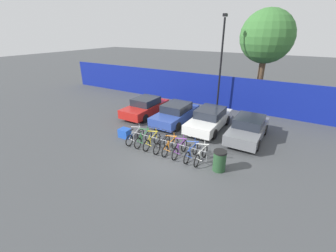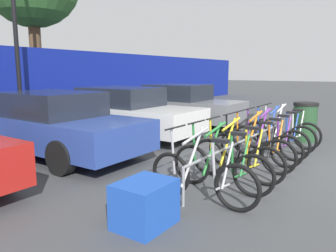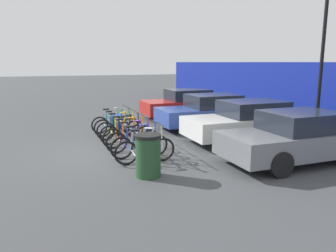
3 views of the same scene
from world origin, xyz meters
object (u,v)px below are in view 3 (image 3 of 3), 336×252
object	(u,v)px
car_blue	(211,112)
lamp_post	(325,29)
bicycle_orange	(129,136)
bicycle_green	(117,126)
car_grey	(298,137)
bicycle_black	(125,133)
bicycle_purple	(133,140)
bicycle_silver	(113,123)
car_white	(250,121)
bicycle_yellow	(120,129)
bicycle_white	(145,150)
car_red	(186,104)
bike_rack	(131,130)
trash_bin	(148,155)
cargo_crate	(114,121)
bicycle_blue	(140,145)

from	to	relation	value
car_blue	lamp_post	distance (m)	5.45
bicycle_orange	bicycle_green	bearing A→B (deg)	-179.70
car_grey	bicycle_green	bearing A→B (deg)	-141.86
bicycle_black	bicycle_purple	distance (m)	1.12
bicycle_silver	car_grey	xyz separation A→B (m)	(5.60, 3.92, 0.31)
bicycle_black	car_white	xyz separation A→B (m)	(1.14, 4.17, 0.31)
bicycle_yellow	bicycle_orange	distance (m)	1.20
bicycle_purple	bicycle_white	size ratio (longest dim) A/B	1.00
bicycle_green	car_red	world-z (taller)	car_red
bicycle_yellow	bicycle_orange	bearing A→B (deg)	1.01
bicycle_silver	bicycle_black	world-z (taller)	same
bike_rack	bicycle_black	xyz separation A→B (m)	(-0.23, -0.15, -0.12)
car_red	car_white	xyz separation A→B (m)	(5.22, 0.11, 0.00)
bike_rack	bicycle_yellow	world-z (taller)	bicycle_yellow
bicycle_yellow	car_white	world-z (taller)	car_white
bicycle_purple	car_grey	size ratio (longest dim) A/B	0.40
bicycle_green	trash_bin	world-z (taller)	bicycle_green
bicycle_silver	cargo_crate	bearing A→B (deg)	169.90
bicycle_blue	car_blue	size ratio (longest dim) A/B	0.39
bicycle_silver	bicycle_white	distance (m)	4.22
car_grey	bicycle_white	bearing A→B (deg)	-109.48
bike_rack	bicycle_green	distance (m)	1.51
cargo_crate	bike_rack	bearing A→B (deg)	-1.45
bike_rack	cargo_crate	size ratio (longest dim) A/B	6.80
bicycle_orange	bicycle_purple	world-z (taller)	same
bicycle_orange	trash_bin	bearing A→B (deg)	-4.56
bike_rack	cargo_crate	world-z (taller)	bike_rack
bicycle_silver	bicycle_white	size ratio (longest dim) A/B	1.00
bicycle_black	bicycle_white	bearing A→B (deg)	-3.02
car_white	bicycle_green	bearing A→B (deg)	-120.00
bicycle_silver	bicycle_blue	world-z (taller)	same
bicycle_yellow	bicycle_blue	world-z (taller)	same
bicycle_yellow	bicycle_white	size ratio (longest dim) A/B	1.00
bicycle_blue	trash_bin	world-z (taller)	bicycle_blue
car_blue	bicycle_silver	bearing A→B (deg)	-97.90
car_grey	lamp_post	distance (m)	6.22
bicycle_yellow	lamp_post	bearing A→B (deg)	83.67
bicycle_yellow	bike_rack	bearing A→B (deg)	10.36
bicycle_green	bicycle_purple	bearing A→B (deg)	-1.48
bicycle_white	lamp_post	world-z (taller)	lamp_post
car_blue	trash_bin	distance (m)	6.31
bicycle_orange	car_white	distance (m)	4.23
car_blue	cargo_crate	distance (m)	4.07
bicycle_silver	car_grey	distance (m)	6.84
bicycle_yellow	car_blue	bearing A→B (deg)	100.38
car_blue	trash_bin	xyz separation A→B (m)	(4.70, -4.21, -0.17)
bicycle_black	lamp_post	distance (m)	8.76
bicycle_black	car_white	world-z (taller)	car_white
lamp_post	bicycle_white	bearing A→B (deg)	-76.03
trash_bin	cargo_crate	distance (m)	6.27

